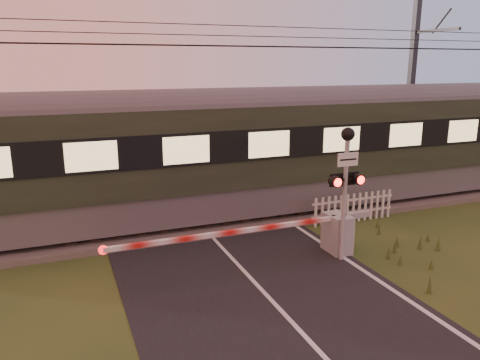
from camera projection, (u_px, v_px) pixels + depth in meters
name	position (u px, v px, depth m)	size (l,w,h in m)	color
ground	(290.00, 321.00, 9.31)	(160.00, 160.00, 0.00)	#253E18
road	(296.00, 326.00, 9.11)	(6.00, 140.00, 0.03)	black
track_bed	(197.00, 219.00, 15.16)	(140.00, 3.40, 0.39)	#47423D
overhead_wires	(193.00, 38.00, 13.78)	(120.00, 0.62, 0.62)	black
boom_gate	(326.00, 233.00, 12.45)	(7.16, 0.82, 1.09)	gray
crossing_signal	(346.00, 171.00, 11.64)	(0.88, 0.36, 3.48)	gray
picket_fence	(353.00, 208.00, 15.02)	(3.01, 0.08, 0.95)	silver
catenary_mast	(412.00, 86.00, 19.87)	(0.25, 2.47, 7.80)	#2D2D30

